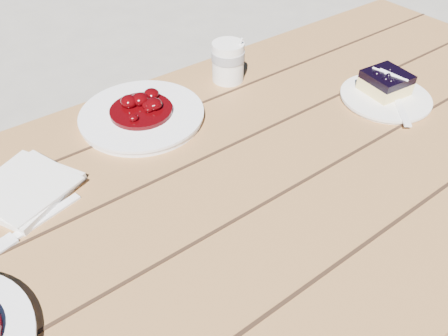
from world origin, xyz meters
TOP-DOWN VIEW (x-y plane):
  - picnic_table at (0.00, -0.00)m, footprint 2.00×1.55m
  - dessert_plate at (0.51, 0.00)m, footprint 0.19×0.19m
  - blueberry_cake at (0.52, 0.02)m, footprint 0.10×0.10m
  - fork_dessert at (0.49, -0.05)m, footprint 0.12×0.14m
  - coffee_cup at (0.28, 0.29)m, footprint 0.07×0.07m
  - napkin_stack at (-0.24, 0.19)m, footprint 0.20×0.20m
  - fork_table at (-0.23, 0.11)m, footprint 0.16×0.06m
  - second_plate at (0.03, 0.27)m, footprint 0.26×0.26m
  - second_stew at (0.03, 0.27)m, footprint 0.13×0.13m

SIDE VIEW (x-z plane):
  - picnic_table at x=0.00m, z-range 0.21..0.96m
  - fork_table at x=-0.23m, z-range 0.75..0.75m
  - dessert_plate at x=0.51m, z-range 0.75..0.76m
  - napkin_stack at x=-0.24m, z-range 0.75..0.76m
  - second_plate at x=0.03m, z-range 0.75..0.77m
  - fork_dessert at x=0.49m, z-range 0.76..0.76m
  - blueberry_cake at x=0.52m, z-range 0.76..0.81m
  - second_stew at x=0.03m, z-range 0.77..0.81m
  - coffee_cup at x=0.28m, z-range 0.75..0.84m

